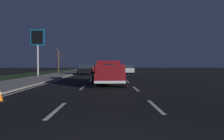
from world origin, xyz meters
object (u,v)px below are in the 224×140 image
Objects in this scene: sedan_red at (90,69)px; bare_tree_far at (58,60)px; sedan_silver at (128,69)px; sedan_tan at (108,69)px; sedan_black at (85,70)px; gas_price_sign at (38,41)px; pickup_truck at (109,72)px.

sedan_red is 8.20m from bare_tree_far.
sedan_tan is at bearing 126.35° from sedan_silver.
gas_price_sign is (-3.43, 6.18, 4.02)m from sedan_black.
pickup_truck is 0.85× the size of gas_price_sign.
sedan_tan is 0.69× the size of gas_price_sign.
sedan_tan is at bearing -69.16° from gas_price_sign.
sedan_red is (23.50, 3.71, -0.20)m from pickup_truck.
sedan_red is at bearing -28.58° from gas_price_sign.
gas_price_sign is (-3.73, 9.80, 4.02)m from sedan_tan.
sedan_red is at bearing 53.74° from sedan_silver.
sedan_red is 1.00× the size of sedan_tan.
gas_price_sign is at bearing -176.06° from bare_tree_far.
sedan_silver is at bearing -10.14° from pickup_truck.
sedan_tan is at bearing -135.71° from bare_tree_far.
pickup_truck is at bearing -171.02° from sedan_red.
sedan_red is at bearing 25.36° from sedan_tan.
bare_tree_far is (3.47, 7.21, 1.79)m from sedan_red.
pickup_truck is at bearing 169.86° from sedan_silver.
pickup_truck is 1.24× the size of sedan_black.
bare_tree_far is at bearing 3.94° from gas_price_sign.
sedan_tan is 1.00× the size of sedan_silver.
sedan_red is at bearing -0.03° from sedan_black.
gas_price_sign reaches higher than bare_tree_far.
sedan_black is 0.69× the size of gas_price_sign.
bare_tree_far is (14.82, 1.02, -2.24)m from gas_price_sign.
bare_tree_far is (11.39, 7.20, 1.79)m from sedan_black.
sedan_black is 0.82× the size of bare_tree_far.
sedan_black is at bearing 94.74° from sedan_tan.
sedan_silver is (2.79, -7.00, 0.00)m from sedan_black.
sedan_tan is 3.63m from sedan_black.
gas_price_sign is at bearing 110.84° from sedan_tan.
sedan_red and sedan_black have the same top height.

